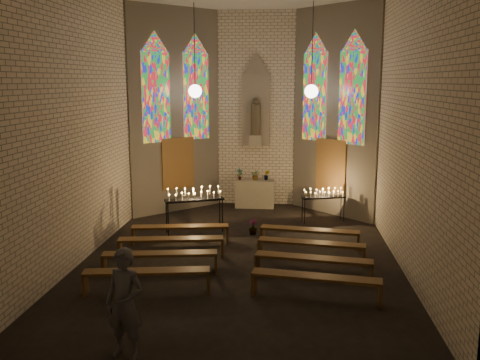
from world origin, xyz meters
name	(u,v)px	position (x,y,z in m)	size (l,w,h in m)	color
floor	(242,255)	(0.00, 0.00, 0.00)	(12.00, 12.00, 0.00)	black
room	(251,107)	(0.00, 3.37, 3.72)	(8.22, 12.43, 7.00)	beige
altar	(255,194)	(0.00, 5.45, 0.50)	(1.40, 0.60, 1.00)	#AAA28B
flower_vase_left	(240,174)	(-0.55, 5.43, 1.21)	(0.22, 0.15, 0.42)	#4C723F
flower_vase_center	(256,175)	(0.03, 5.42, 1.19)	(0.35, 0.30, 0.39)	#4C723F
flower_vase_right	(267,175)	(0.42, 5.50, 1.18)	(0.20, 0.16, 0.37)	#4C723F
aisle_flower_pot	(253,227)	(0.18, 1.90, 0.23)	(0.26, 0.26, 0.46)	#4C723F
votive_stand_left	(194,197)	(-1.60, 1.98, 1.12)	(1.80, 1.05, 1.30)	black
votive_stand_right	(323,195)	(2.35, 3.60, 0.89)	(1.45, 0.71, 1.04)	black
pew_left_0	(180,229)	(-1.81, 0.83, 0.42)	(2.74, 0.78, 0.52)	#553818
pew_right_0	(309,232)	(1.81, 0.83, 0.42)	(2.74, 0.78, 0.52)	#553818
pew_left_1	(171,242)	(-1.81, -0.37, 0.42)	(2.74, 0.78, 0.52)	#553818
pew_right_1	(311,245)	(1.81, -0.37, 0.42)	(2.74, 0.78, 0.52)	#553818
pew_left_2	(160,256)	(-1.81, -1.57, 0.42)	(2.74, 0.78, 0.52)	#553818
pew_right_2	(313,261)	(1.81, -1.57, 0.42)	(2.74, 0.78, 0.52)	#553818
pew_left_3	(147,274)	(-1.81, -2.77, 0.42)	(2.74, 0.78, 0.52)	#553818
pew_right_3	(316,280)	(1.81, -2.77, 0.42)	(2.74, 0.78, 0.52)	#553818
visitor	(125,304)	(-1.45, -5.46, 0.93)	(0.68, 0.45, 1.87)	#44444D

